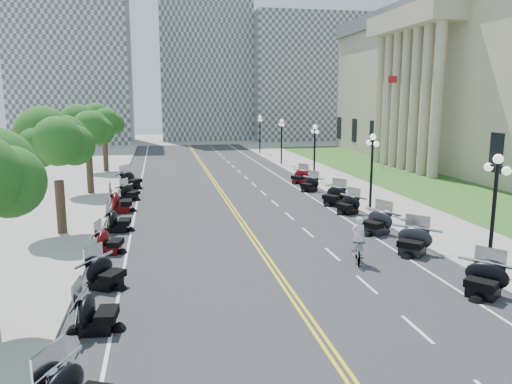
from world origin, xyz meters
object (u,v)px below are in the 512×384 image
flagpole (386,122)px  cyclist_rider (359,219)px  motorcycle_n_3 (484,278)px  civic_building (511,83)px  bicycle (358,251)px

flagpole → cyclist_rider: 31.03m
motorcycle_n_3 → cyclist_rider: 5.64m
flagpole → cyclist_rider: bearing=-117.3°
civic_building → motorcycle_n_3: size_ratio=25.15×
civic_building → cyclist_rider: 39.91m
motorcycle_n_3 → cyclist_rider: bearing=177.2°
civic_building → bicycle: bearing=-135.7°
cyclist_rider → flagpole: bearing=-117.3°
flagpole → motorcycle_n_3: 34.08m
bicycle → cyclist_rider: (0.00, 0.00, 1.47)m
civic_building → cyclist_rider: (-28.15, -27.46, -6.85)m
bicycle → cyclist_rider: size_ratio=1.07×
flagpole → cyclist_rider: flagpole is taller
flagpole → motorcycle_n_3: (-11.03, -31.96, -4.29)m
civic_building → bicycle: (-28.15, -27.46, -8.32)m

